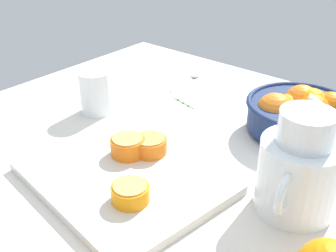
{
  "coord_description": "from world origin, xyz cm",
  "views": [
    {
      "loc": [
        43.39,
        -54.64,
        46.81
      ],
      "look_at": [
        -0.71,
        -1.94,
        8.92
      ],
      "focal_mm": 44.69,
      "sensor_mm": 36.0,
      "label": 1
    }
  ],
  "objects_px": {
    "juice_glass": "(96,94)",
    "orange_half_1": "(130,193)",
    "cutting_board": "(124,178)",
    "orange_half_2": "(128,146)",
    "spoon": "(189,79)",
    "fruit_bowl": "(300,114)",
    "juice_pitcher": "(298,175)",
    "orange_half_0": "(150,145)"
  },
  "relations": [
    {
      "from": "fruit_bowl",
      "to": "orange_half_0",
      "type": "relative_size",
      "value": 3.5
    },
    {
      "from": "juice_glass",
      "to": "cutting_board",
      "type": "bearing_deg",
      "value": -32.33
    },
    {
      "from": "orange_half_0",
      "to": "orange_half_1",
      "type": "height_order",
      "value": "orange_half_0"
    },
    {
      "from": "juice_glass",
      "to": "fruit_bowl",
      "type": "bearing_deg",
      "value": 26.7
    },
    {
      "from": "cutting_board",
      "to": "spoon",
      "type": "bearing_deg",
      "value": 113.51
    },
    {
      "from": "cutting_board",
      "to": "orange_half_2",
      "type": "relative_size",
      "value": 5.21
    },
    {
      "from": "orange_half_0",
      "to": "orange_half_2",
      "type": "bearing_deg",
      "value": -131.03
    },
    {
      "from": "juice_pitcher",
      "to": "orange_half_0",
      "type": "xyz_separation_m",
      "value": [
        -0.29,
        -0.05,
        -0.03
      ]
    },
    {
      "from": "juice_glass",
      "to": "orange_half_1",
      "type": "xyz_separation_m",
      "value": [
        0.32,
        -0.21,
        -0.01
      ]
    },
    {
      "from": "juice_glass",
      "to": "orange_half_2",
      "type": "xyz_separation_m",
      "value": [
        0.22,
        -0.11,
        -0.01
      ]
    },
    {
      "from": "juice_pitcher",
      "to": "orange_half_1",
      "type": "bearing_deg",
      "value": -139.03
    },
    {
      "from": "fruit_bowl",
      "to": "spoon",
      "type": "bearing_deg",
      "value": 166.55
    },
    {
      "from": "fruit_bowl",
      "to": "cutting_board",
      "type": "xyz_separation_m",
      "value": [
        -0.17,
        -0.38,
        -0.04
      ]
    },
    {
      "from": "fruit_bowl",
      "to": "juice_glass",
      "type": "xyz_separation_m",
      "value": [
        -0.43,
        -0.21,
        -0.0
      ]
    },
    {
      "from": "orange_half_0",
      "to": "orange_half_1",
      "type": "bearing_deg",
      "value": -60.05
    },
    {
      "from": "cutting_board",
      "to": "orange_half_2",
      "type": "xyz_separation_m",
      "value": [
        -0.04,
        0.05,
        0.03
      ]
    },
    {
      "from": "juice_glass",
      "to": "orange_half_0",
      "type": "distance_m",
      "value": 0.26
    },
    {
      "from": "juice_glass",
      "to": "orange_half_2",
      "type": "distance_m",
      "value": 0.24
    },
    {
      "from": "orange_half_1",
      "to": "spoon",
      "type": "bearing_deg",
      "value": 117.52
    },
    {
      "from": "cutting_board",
      "to": "spoon",
      "type": "relative_size",
      "value": 2.47
    },
    {
      "from": "cutting_board",
      "to": "orange_half_1",
      "type": "height_order",
      "value": "orange_half_1"
    },
    {
      "from": "juice_glass",
      "to": "orange_half_0",
      "type": "height_order",
      "value": "juice_glass"
    },
    {
      "from": "cutting_board",
      "to": "spoon",
      "type": "distance_m",
      "value": 0.51
    },
    {
      "from": "juice_glass",
      "to": "cutting_board",
      "type": "distance_m",
      "value": 0.31
    },
    {
      "from": "orange_half_0",
      "to": "juice_glass",
      "type": "bearing_deg",
      "value": 162.56
    },
    {
      "from": "juice_glass",
      "to": "orange_half_1",
      "type": "height_order",
      "value": "juice_glass"
    },
    {
      "from": "fruit_bowl",
      "to": "orange_half_2",
      "type": "height_order",
      "value": "fruit_bowl"
    },
    {
      "from": "fruit_bowl",
      "to": "cutting_board",
      "type": "height_order",
      "value": "fruit_bowl"
    },
    {
      "from": "fruit_bowl",
      "to": "juice_pitcher",
      "type": "distance_m",
      "value": 0.27
    },
    {
      "from": "orange_half_2",
      "to": "fruit_bowl",
      "type": "bearing_deg",
      "value": 57.15
    },
    {
      "from": "juice_pitcher",
      "to": "orange_half_2",
      "type": "distance_m",
      "value": 0.33
    },
    {
      "from": "orange_half_1",
      "to": "orange_half_2",
      "type": "xyz_separation_m",
      "value": [
        -0.1,
        0.1,
        0.0
      ]
    },
    {
      "from": "cutting_board",
      "to": "fruit_bowl",
      "type": "bearing_deg",
      "value": 65.86
    },
    {
      "from": "juice_pitcher",
      "to": "cutting_board",
      "type": "bearing_deg",
      "value": -153.83
    },
    {
      "from": "orange_half_2",
      "to": "spoon",
      "type": "bearing_deg",
      "value": 111.49
    },
    {
      "from": "spoon",
      "to": "orange_half_2",
      "type": "bearing_deg",
      "value": -68.51
    },
    {
      "from": "orange_half_2",
      "to": "juice_pitcher",
      "type": "bearing_deg",
      "value": 14.48
    },
    {
      "from": "fruit_bowl",
      "to": "spoon",
      "type": "distance_m",
      "value": 0.39
    },
    {
      "from": "juice_pitcher",
      "to": "juice_glass",
      "type": "xyz_separation_m",
      "value": [
        -0.53,
        0.03,
        -0.02
      ]
    },
    {
      "from": "fruit_bowl",
      "to": "juice_glass",
      "type": "bearing_deg",
      "value": -153.3
    },
    {
      "from": "fruit_bowl",
      "to": "spoon",
      "type": "relative_size",
      "value": 1.66
    },
    {
      "from": "orange_half_1",
      "to": "orange_half_2",
      "type": "bearing_deg",
      "value": 136.31
    }
  ]
}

